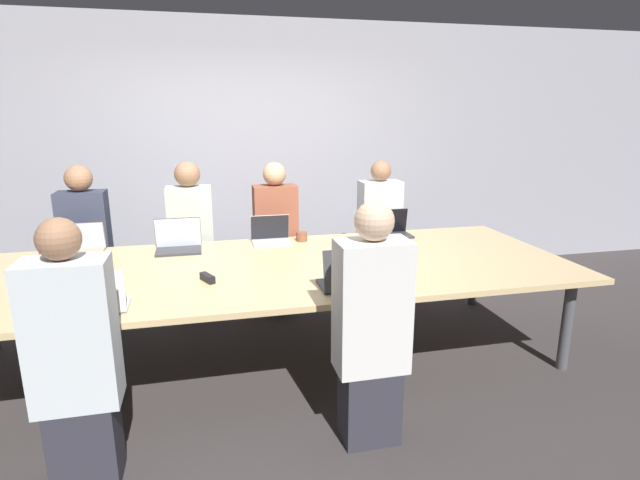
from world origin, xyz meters
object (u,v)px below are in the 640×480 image
(cup_far_right, at_px, (371,235))
(laptop_near_left, at_px, (99,300))
(person_far_midleft, at_px, (192,240))
(person_far_left, at_px, (87,248))
(person_far_right, at_px, (379,233))
(laptop_far_center, at_px, (271,235))
(person_near_midright, at_px, (371,330))
(person_near_left, at_px, (75,362))
(laptop_far_midleft, at_px, (178,241))
(laptop_near_midright, at_px, (345,277))
(cup_far_left, at_px, (44,251))
(laptop_far_left, at_px, (80,244))
(cup_far_center, at_px, (302,237))
(stapler, at_px, (207,278))
(person_far_center, at_px, (276,239))
(laptop_far_right, at_px, (393,228))
(cup_near_left, at_px, (52,305))

(cup_far_right, relative_size, laptop_near_left, 0.26)
(person_far_midleft, distance_m, person_far_left, 0.89)
(person_far_right, bearing_deg, laptop_far_center, -161.58)
(person_near_midright, bearing_deg, person_near_left, 0.07)
(laptop_far_midleft, distance_m, person_far_left, 0.92)
(laptop_far_center, relative_size, laptop_near_left, 1.09)
(laptop_near_midright, bearing_deg, cup_far_left, -30.97)
(person_far_right, distance_m, person_near_left, 3.19)
(person_far_right, xyz_separation_m, person_far_midleft, (-1.82, 0.04, 0.02))
(laptop_far_center, relative_size, laptop_far_left, 0.92)
(laptop_far_midleft, xyz_separation_m, person_far_left, (-0.80, 0.45, -0.13))
(person_near_midright, xyz_separation_m, person_far_left, (-1.89, 2.14, 0.01))
(person_near_midright, bearing_deg, laptop_far_midleft, -57.20)
(cup_far_center, height_order, cup_far_left, same)
(stapler, bearing_deg, cup_far_right, 4.35)
(laptop_far_midleft, relative_size, cup_far_left, 4.44)
(cup_far_left, height_order, stapler, cup_far_left)
(cup_far_right, xyz_separation_m, person_near_midright, (-0.57, -1.68, -0.10))
(laptop_far_center, relative_size, laptop_near_midright, 1.08)
(laptop_near_midright, distance_m, laptop_far_left, 2.27)
(person_far_midleft, bearing_deg, laptop_near_left, -105.24)
(person_far_midleft, bearing_deg, laptop_far_center, -31.70)
(person_far_center, bearing_deg, laptop_far_midleft, -154.45)
(person_far_right, bearing_deg, cup_far_right, -117.04)
(cup_far_right, height_order, cup_far_center, cup_far_center)
(cup_far_right, bearing_deg, cup_far_left, 178.07)
(laptop_far_midleft, distance_m, person_near_midright, 2.02)
(laptop_far_right, relative_size, laptop_near_midright, 1.00)
(cup_far_center, distance_m, person_far_midleft, 1.06)
(person_near_left, xyz_separation_m, laptop_far_left, (-0.34, 1.81, 0.14))
(cup_far_center, xyz_separation_m, cup_far_left, (-2.08, 0.01, -0.00))
(laptop_far_center, xyz_separation_m, stapler, (-0.56, -0.93, -0.04))
(cup_far_right, relative_size, cup_far_center, 0.85)
(person_far_right, height_order, laptop_far_left, person_far_right)
(cup_far_right, relative_size, laptop_far_left, 0.22)
(person_far_right, bearing_deg, cup_far_center, -155.15)
(person_near_left, bearing_deg, cup_near_left, -66.68)
(laptop_near_midright, relative_size, stapler, 2.02)
(cup_far_right, distance_m, cup_near_left, 2.59)
(person_far_right, distance_m, stapler, 2.14)
(laptop_near_midright, xyz_separation_m, person_near_left, (-1.51, -0.50, -0.15))
(laptop_far_right, bearing_deg, person_near_left, -142.73)
(laptop_far_left, distance_m, person_far_left, 0.35)
(person_far_midleft, xyz_separation_m, person_near_left, (-0.52, -2.21, -0.02))
(person_far_left, bearing_deg, cup_far_center, -11.56)
(person_near_midright, relative_size, person_near_left, 1.01)
(laptop_near_left, relative_size, cup_near_left, 3.09)
(laptop_far_center, xyz_separation_m, person_far_midleft, (-0.69, 0.42, -0.12))
(laptop_far_midleft, relative_size, person_far_midleft, 0.26)
(laptop_far_center, bearing_deg, person_far_right, 18.42)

